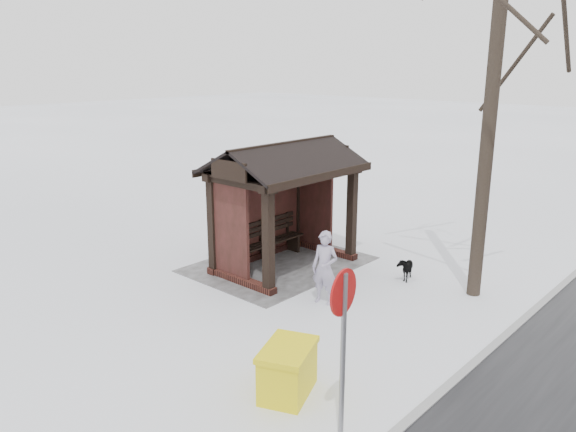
% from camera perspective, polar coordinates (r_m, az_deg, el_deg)
% --- Properties ---
extents(ground, '(120.00, 120.00, 0.00)m').
position_cam_1_polar(ground, '(13.94, -0.31, -5.14)').
color(ground, white).
rests_on(ground, ground).
extents(kerb, '(120.00, 0.15, 0.06)m').
position_cam_1_polar(kerb, '(11.29, 21.18, -11.33)').
color(kerb, gray).
rests_on(kerb, ground).
extents(trampled_patch, '(4.20, 3.20, 0.02)m').
position_cam_1_polar(trampled_patch, '(14.07, -0.91, -4.92)').
color(trampled_patch, gray).
rests_on(trampled_patch, ground).
extents(bus_shelter, '(3.60, 2.40, 3.09)m').
position_cam_1_polar(bus_shelter, '(13.45, -0.82, 3.70)').
color(bus_shelter, '#3A1A15').
rests_on(bus_shelter, ground).
extents(pedestrian, '(0.49, 0.64, 1.56)m').
position_cam_1_polar(pedestrian, '(11.67, 3.76, -5.26)').
color(pedestrian, '#A297B2').
rests_on(pedestrian, ground).
extents(dog, '(0.73, 0.52, 0.56)m').
position_cam_1_polar(dog, '(13.34, 11.82, -5.16)').
color(dog, black).
rests_on(dog, ground).
extents(grit_bin, '(1.21, 1.04, 0.78)m').
position_cam_1_polar(grit_bin, '(8.77, -0.03, -15.38)').
color(grit_bin, yellow).
rests_on(grit_bin, ground).
extents(road_sign, '(0.62, 0.12, 2.42)m').
position_cam_1_polar(road_sign, '(7.23, 5.59, -10.46)').
color(road_sign, slate).
rests_on(road_sign, ground).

